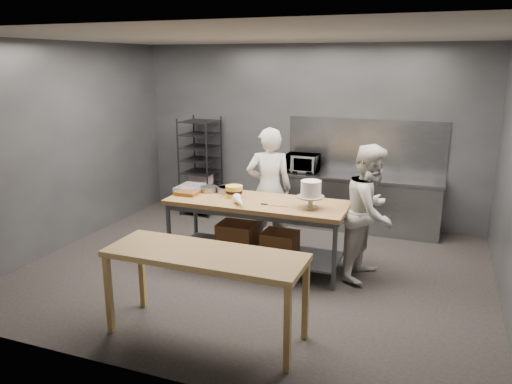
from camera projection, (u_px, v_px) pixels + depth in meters
ground at (255, 270)px, 6.70m from camera, size 6.00×6.00×0.00m
back_wall at (307, 134)px, 8.57m from camera, size 6.00×0.04×3.00m
work_table at (256, 225)px, 6.72m from camera, size 2.40×0.90×0.92m
near_counter at (205, 261)px, 4.91m from camera, size 2.00×0.70×0.90m
back_counter at (359, 203)px, 8.21m from camera, size 2.60×0.60×0.90m
splashback_panel at (365, 146)px, 8.25m from camera, size 2.60×0.02×0.90m
speed_rack at (201, 167)px, 9.02m from camera, size 0.60×0.65×1.75m
chef_behind at (269, 189)px, 7.27m from camera, size 0.77×0.63×1.81m
chef_right at (370, 212)px, 6.29m from camera, size 0.81×0.96×1.73m
microwave at (302, 163)px, 8.39m from camera, size 0.54×0.37×0.30m
frosted_cake_stand at (311, 191)px, 6.22m from camera, size 0.34×0.34×0.36m
layer_cake at (234, 191)px, 6.77m from camera, size 0.23×0.23×0.16m
cake_pans at (215, 189)px, 7.06m from camera, size 0.72×0.41×0.07m
piping_bag at (240, 202)px, 6.35m from camera, size 0.32×0.38×0.12m
offset_spatula at (271, 205)px, 6.40m from camera, size 0.36×0.02×0.02m
pastry_clamshells at (190, 189)px, 6.98m from camera, size 0.32×0.43×0.11m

